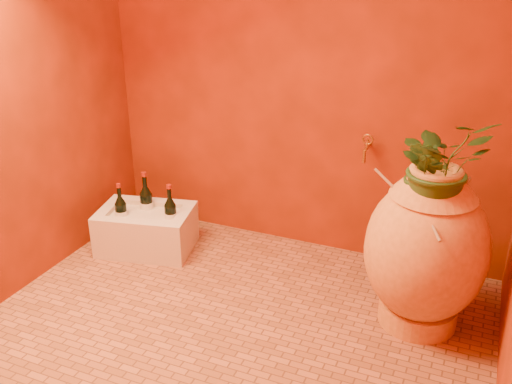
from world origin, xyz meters
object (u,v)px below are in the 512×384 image
at_px(amphora, 426,249).
at_px(wine_bottle_a, 171,215).
at_px(stone_basin, 146,230).
at_px(wall_tap, 367,146).
at_px(wine_bottle_b, 121,213).
at_px(wine_bottle_c, 147,204).

relative_size(amphora, wine_bottle_a, 2.73).
bearing_deg(stone_basin, wall_tap, 17.43).
bearing_deg(wine_bottle_a, amphora, -4.87).
height_order(wine_bottle_a, wall_tap, wall_tap).
height_order(wine_bottle_b, wine_bottle_c, wine_bottle_c).
height_order(stone_basin, wine_bottle_b, wine_bottle_b).
bearing_deg(wine_bottle_c, amphora, -6.15).
height_order(amphora, wine_bottle_a, amphora).
bearing_deg(wall_tap, wine_bottle_b, -161.63).
relative_size(amphora, stone_basin, 1.33).
xyz_separation_m(wine_bottle_a, wall_tap, (1.10, 0.38, 0.47)).
distance_m(stone_basin, wine_bottle_c, 0.17).
distance_m(amphora, wine_bottle_b, 1.84).
bearing_deg(wall_tap, wine_bottle_c, -166.31).
xyz_separation_m(stone_basin, wine_bottle_b, (-0.13, -0.07, 0.13)).
distance_m(wine_bottle_a, wine_bottle_c, 0.22).
xyz_separation_m(wine_bottle_a, wine_bottle_b, (-0.30, -0.09, -0.00)).
height_order(amphora, wine_bottle_b, amphora).
height_order(amphora, wall_tap, amphora).
xyz_separation_m(amphora, wine_bottle_a, (-1.53, 0.13, -0.17)).
xyz_separation_m(wine_bottle_b, wall_tap, (1.40, 0.46, 0.48)).
bearing_deg(wall_tap, amphora, -49.48).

